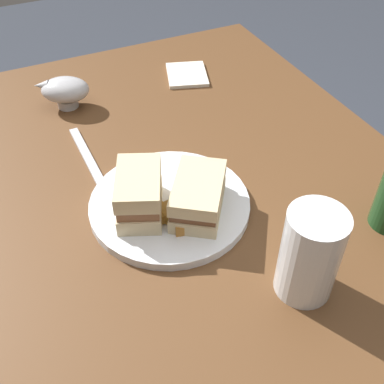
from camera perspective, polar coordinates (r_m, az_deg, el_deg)
name	(u,v)px	position (r m, az deg, el deg)	size (l,w,h in m)	color
dining_table	(209,320)	(1.09, 2.02, -15.16)	(1.22, 0.78, 0.73)	brown
plate	(170,204)	(0.79, -2.70, -1.50)	(0.27, 0.27, 0.02)	white
sandwich_half_left	(139,194)	(0.75, -6.35, -0.21)	(0.13, 0.11, 0.07)	beige
sandwich_half_right	(198,196)	(0.75, 0.75, -0.43)	(0.14, 0.13, 0.06)	beige
potato_wedge_front	(156,210)	(0.76, -4.29, -2.21)	(0.05, 0.02, 0.02)	#B77F33
potato_wedge_middle	(161,212)	(0.75, -3.73, -2.43)	(0.04, 0.02, 0.02)	#B77F33
potato_wedge_back	(189,227)	(0.73, -0.32, -4.19)	(0.04, 0.02, 0.02)	#AD702D
potato_wedge_left_edge	(131,220)	(0.74, -7.39, -3.38)	(0.04, 0.02, 0.02)	#AD702D
potato_wedge_right_edge	(166,214)	(0.75, -3.15, -2.65)	(0.04, 0.02, 0.02)	gold
pint_glass	(309,259)	(0.66, 13.84, -7.82)	(0.08, 0.08, 0.14)	white
gravy_boat	(65,90)	(1.05, -15.06, 11.74)	(0.11, 0.12, 0.07)	#B7B7BC
napkin	(187,75)	(1.14, -0.61, 13.92)	(0.11, 0.09, 0.01)	silver
fork	(87,155)	(0.91, -12.55, 4.33)	(0.18, 0.02, 0.01)	silver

